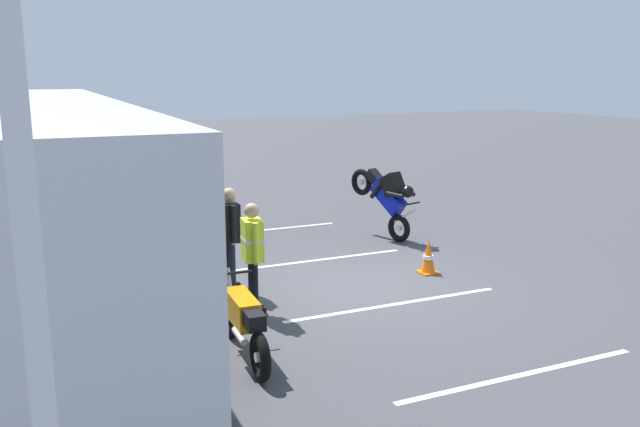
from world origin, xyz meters
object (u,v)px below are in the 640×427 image
at_px(parked_motorcycle_silver, 244,322).
at_px(flagpole, 10,62).
at_px(spectator_left, 230,230).
at_px(spectator_far_left, 253,248).
at_px(traffic_cone, 428,257).
at_px(tour_bus, 27,220).
at_px(stunt_motorcycle, 387,195).
at_px(spectator_centre, 203,223).

relative_size(parked_motorcycle_silver, flagpole, 0.28).
bearing_deg(spectator_left, spectator_far_left, 177.73).
bearing_deg(traffic_cone, flagpole, 137.22).
bearing_deg(tour_bus, spectator_left, -80.07).
distance_m(spectator_far_left, spectator_left, 1.16).
bearing_deg(stunt_motorcycle, parked_motorcycle_silver, 132.18).
relative_size(spectator_left, spectator_centre, 1.02).
bearing_deg(traffic_cone, spectator_centre, 68.20).
bearing_deg(spectator_far_left, traffic_cone, -81.90).
bearing_deg(spectator_centre, spectator_left, -166.73).
height_order(spectator_far_left, stunt_motorcycle, spectator_far_left).
relative_size(flagpole, traffic_cone, 11.75).
distance_m(stunt_motorcycle, traffic_cone, 2.72).
bearing_deg(spectator_far_left, flagpole, 154.38).
bearing_deg(flagpole, parked_motorcycle_silver, -25.70).
distance_m(tour_bus, traffic_cone, 6.77).
height_order(tour_bus, spectator_left, tour_bus).
relative_size(spectator_centre, flagpole, 0.23).
bearing_deg(tour_bus, spectator_far_left, -101.57).
relative_size(spectator_far_left, flagpole, 0.23).
bearing_deg(spectator_left, parked_motorcycle_silver, 164.29).
bearing_deg(stunt_motorcycle, spectator_centre, 103.17).
height_order(spectator_far_left, parked_motorcycle_silver, spectator_far_left).
xyz_separation_m(spectator_centre, stunt_motorcycle, (1.04, -4.46, -0.05)).
bearing_deg(stunt_motorcycle, traffic_cone, 164.73).
xyz_separation_m(flagpole, traffic_cone, (7.54, -6.97, -3.35)).
xyz_separation_m(tour_bus, traffic_cone, (-0.11, -6.63, -1.34)).
bearing_deg(parked_motorcycle_silver, stunt_motorcycle, -47.82).
xyz_separation_m(tour_bus, parked_motorcycle_silver, (-2.08, -2.34, -1.16)).
distance_m(tour_bus, spectator_left, 3.18).
xyz_separation_m(spectator_far_left, parked_motorcycle_silver, (-1.46, 0.69, -0.54)).
distance_m(spectator_centre, stunt_motorcycle, 4.58).
bearing_deg(spectator_far_left, stunt_motorcycle, -54.56).
height_order(parked_motorcycle_silver, stunt_motorcycle, stunt_motorcycle).
bearing_deg(flagpole, tour_bus, -2.53).
relative_size(stunt_motorcycle, flagpole, 0.27).
bearing_deg(traffic_cone, stunt_motorcycle, -15.27).
distance_m(spectator_centre, traffic_cone, 4.11).
xyz_separation_m(parked_motorcycle_silver, stunt_motorcycle, (4.52, -4.99, 0.49)).
height_order(spectator_far_left, spectator_left, spectator_left).
distance_m(spectator_far_left, spectator_centre, 2.02).
xyz_separation_m(stunt_motorcycle, traffic_cone, (-2.55, 0.70, -0.67)).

